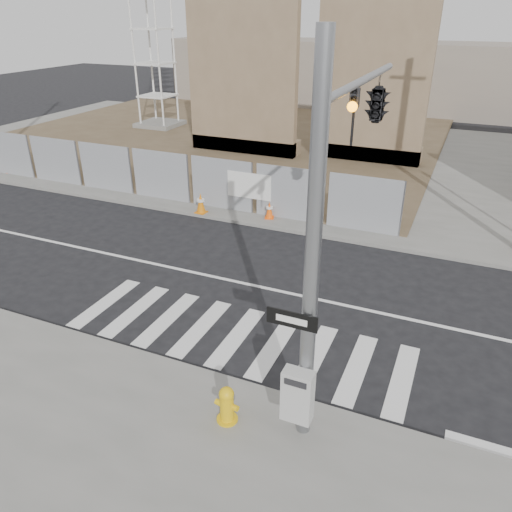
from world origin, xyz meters
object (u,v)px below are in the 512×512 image
at_px(signal_pole, 358,152).
at_px(traffic_cone_d, 269,210).
at_px(traffic_cone_a, 8,166).
at_px(traffic_cone_b, 71,173).
at_px(traffic_cone_c, 201,203).
at_px(fire_hydrant, 227,404).

bearing_deg(signal_pole, traffic_cone_d, 123.90).
height_order(traffic_cone_a, traffic_cone_d, traffic_cone_d).
xyz_separation_m(traffic_cone_b, traffic_cone_d, (10.17, -0.67, -0.04)).
distance_m(traffic_cone_b, traffic_cone_d, 10.19).
xyz_separation_m(signal_pole, traffic_cone_c, (-7.23, 6.27, -4.27)).
distance_m(traffic_cone_a, traffic_cone_b, 3.66).
bearing_deg(traffic_cone_d, traffic_cone_a, 178.29).
bearing_deg(traffic_cone_a, traffic_cone_d, -1.71).
bearing_deg(signal_pole, traffic_cone_c, 139.07).
bearing_deg(traffic_cone_d, signal_pole, -56.10).
distance_m(signal_pole, traffic_cone_c, 10.48).
bearing_deg(traffic_cone_c, traffic_cone_b, 170.84).
xyz_separation_m(traffic_cone_c, traffic_cone_d, (2.65, 0.55, -0.07)).
bearing_deg(traffic_cone_c, fire_hydrant, -58.25).
distance_m(fire_hydrant, traffic_cone_b, 17.04).
distance_m(signal_pole, traffic_cone_d, 9.29).
bearing_deg(signal_pole, traffic_cone_a, 158.56).
bearing_deg(traffic_cone_a, fire_hydrant, -31.36).
relative_size(traffic_cone_a, traffic_cone_c, 0.82).
relative_size(fire_hydrant, traffic_cone_c, 1.00).
bearing_deg(traffic_cone_d, traffic_cone_b, 176.26).
relative_size(traffic_cone_b, traffic_cone_c, 0.92).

